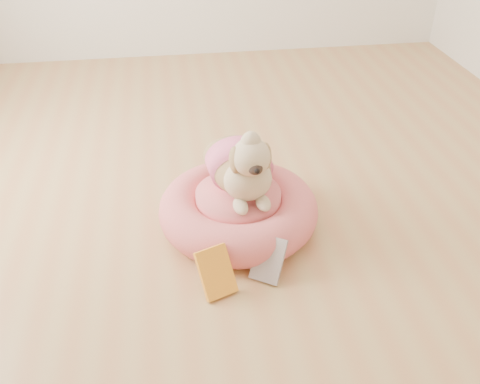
{
  "coord_description": "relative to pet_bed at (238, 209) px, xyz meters",
  "views": [
    {
      "loc": [
        -0.3,
        -2.01,
        1.51
      ],
      "look_at": [
        -0.01,
        -0.12,
        0.22
      ],
      "focal_mm": 40.0,
      "sensor_mm": 36.0,
      "label": 1
    }
  ],
  "objects": [
    {
      "name": "book_white",
      "position": [
        0.07,
        -0.34,
        -0.01
      ],
      "size": [
        0.17,
        0.17,
        0.16
      ],
      "primitive_type": "cube",
      "rotation": [
        -0.62,
        0.0,
        -0.57
      ],
      "color": "white",
      "rests_on": "floor"
    },
    {
      "name": "pet_bed",
      "position": [
        0.0,
        0.0,
        0.0
      ],
      "size": [
        0.72,
        0.72,
        0.19
      ],
      "color": "#D15258",
      "rests_on": "floor"
    },
    {
      "name": "dog",
      "position": [
        0.02,
        0.02,
        0.28
      ],
      "size": [
        0.39,
        0.52,
        0.36
      ],
      "primitive_type": null,
      "rotation": [
        0.0,
        0.0,
        0.1
      ],
      "color": "brown",
      "rests_on": "pet_bed"
    },
    {
      "name": "book_yellow",
      "position": [
        -0.15,
        -0.4,
        -0.0
      ],
      "size": [
        0.17,
        0.17,
        0.18
      ],
      "primitive_type": "cube",
      "rotation": [
        -0.59,
        0.0,
        0.37
      ],
      "color": "yellow",
      "rests_on": "floor"
    },
    {
      "name": "floor",
      "position": [
        0.01,
        0.07,
        -0.09
      ],
      "size": [
        4.5,
        4.5,
        0.0
      ],
      "primitive_type": "plane",
      "color": "#BB814E",
      "rests_on": "ground"
    }
  ]
}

